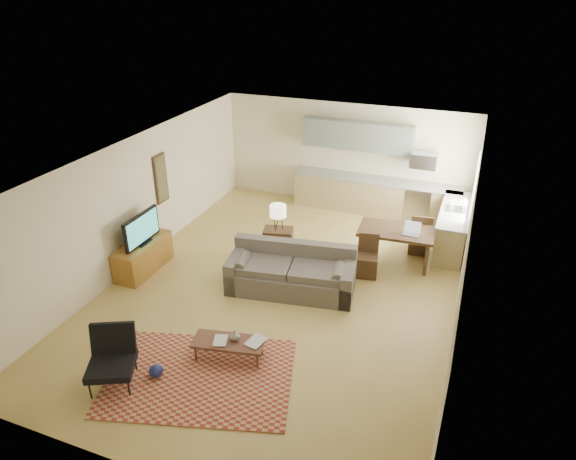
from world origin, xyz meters
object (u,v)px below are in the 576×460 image
at_px(sofa, 291,271).
at_px(armchair, 111,361).
at_px(coffee_table, 229,349).
at_px(dining_table, 395,246).
at_px(console_table, 278,244).
at_px(tv_credenza, 143,256).

distance_m(sofa, armchair, 3.73).
relative_size(coffee_table, dining_table, 0.74).
bearing_deg(dining_table, sofa, -136.56).
xyz_separation_m(sofa, dining_table, (1.68, 1.78, -0.05)).
relative_size(sofa, armchair, 2.88).
relative_size(coffee_table, console_table, 1.61).
height_order(sofa, armchair, same).
relative_size(armchair, tv_credenza, 0.63).
distance_m(tv_credenza, dining_table, 5.28).
bearing_deg(console_table, coffee_table, -95.84).
height_order(armchair, console_table, armchair).
bearing_deg(tv_credenza, coffee_table, -32.30).
bearing_deg(coffee_table, dining_table, 53.35).
relative_size(sofa, coffee_table, 2.20).
distance_m(sofa, tv_credenza, 3.16).
bearing_deg(console_table, dining_table, 3.21).
bearing_deg(console_table, sofa, -70.55).
height_order(tv_credenza, dining_table, dining_table).
xyz_separation_m(sofa, console_table, (-0.69, 1.05, -0.08)).
relative_size(sofa, console_table, 3.56).
bearing_deg(sofa, dining_table, 37.93).
height_order(sofa, console_table, sofa).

